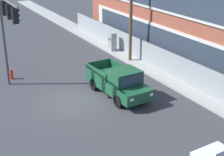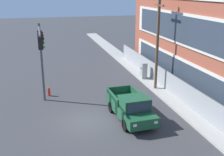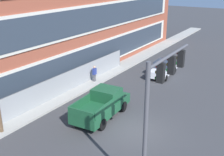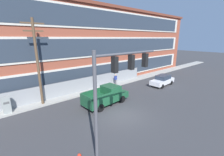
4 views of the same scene
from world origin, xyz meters
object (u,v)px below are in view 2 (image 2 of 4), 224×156
object	(u,v)px
traffic_signal_mast	(41,49)
fire_hydrant	(49,92)
pickup_truck_dark_green	(131,108)
utility_pole_near_corner	(158,38)
electrical_cabinet	(144,71)

from	to	relation	value
traffic_signal_mast	fire_hydrant	world-z (taller)	traffic_signal_mast
traffic_signal_mast	pickup_truck_dark_green	xyz separation A→B (m)	(3.93, 5.91, -3.75)
traffic_signal_mast	utility_pole_near_corner	size ratio (longest dim) A/B	0.73
electrical_cabinet	fire_hydrant	world-z (taller)	electrical_cabinet
utility_pole_near_corner	traffic_signal_mast	bearing A→B (deg)	-81.36
utility_pole_near_corner	electrical_cabinet	xyz separation A→B (m)	(-3.16, 0.03, -3.95)
electrical_cabinet	fire_hydrant	size ratio (longest dim) A/B	2.29
pickup_truck_dark_green	fire_hydrant	bearing A→B (deg)	-139.07
traffic_signal_mast	utility_pole_near_corner	bearing A→B (deg)	98.64
pickup_truck_dark_green	utility_pole_near_corner	bearing A→B (deg)	142.40
electrical_cabinet	fire_hydrant	bearing A→B (deg)	-76.75
traffic_signal_mast	utility_pole_near_corner	world-z (taller)	utility_pole_near_corner
pickup_truck_dark_green	utility_pole_near_corner	xyz separation A→B (m)	(-5.47, 4.21, 3.91)
traffic_signal_mast	utility_pole_near_corner	xyz separation A→B (m)	(-1.54, 10.12, 0.16)
traffic_signal_mast	pickup_truck_dark_green	size ratio (longest dim) A/B	1.21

